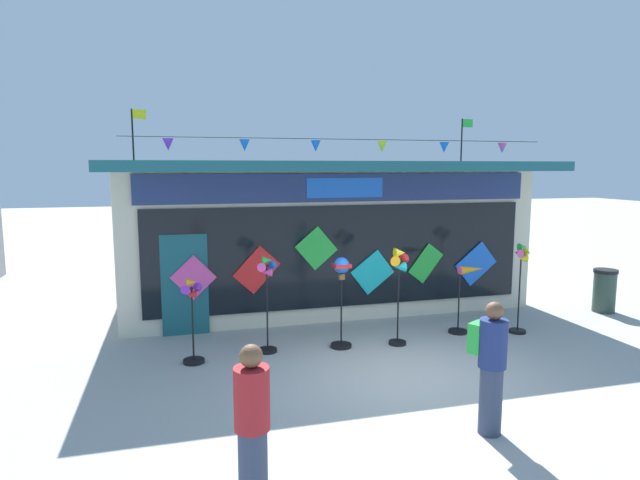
% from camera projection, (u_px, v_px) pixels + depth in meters
% --- Properties ---
extents(ground_plane, '(80.00, 80.00, 0.00)m').
position_uv_depth(ground_plane, '(406.00, 375.00, 8.52)').
color(ground_plane, '#ADAAA5').
extents(kite_shop_building, '(9.50, 6.67, 4.63)m').
position_uv_depth(kite_shop_building, '(311.00, 228.00, 13.84)').
color(kite_shop_building, beige).
rests_on(kite_shop_building, ground_plane).
extents(wind_spinner_far_left, '(0.36, 0.36, 1.48)m').
position_uv_depth(wind_spinner_far_left, '(192.00, 314.00, 8.91)').
color(wind_spinner_far_left, black).
rests_on(wind_spinner_far_left, ground_plane).
extents(wind_spinner_left, '(0.37, 0.34, 1.76)m').
position_uv_depth(wind_spinner_left, '(267.00, 292.00, 9.40)').
color(wind_spinner_left, black).
rests_on(wind_spinner_left, ground_plane).
extents(wind_spinner_center_left, '(0.39, 0.39, 1.68)m').
position_uv_depth(wind_spinner_center_left, '(341.00, 285.00, 9.67)').
color(wind_spinner_center_left, black).
rests_on(wind_spinner_center_left, ground_plane).
extents(wind_spinner_center_right, '(0.45, 0.33, 1.84)m').
position_uv_depth(wind_spinner_center_right, '(399.00, 276.00, 9.78)').
color(wind_spinner_center_right, black).
rests_on(wind_spinner_center_right, ground_plane).
extents(wind_spinner_right, '(0.73, 0.37, 1.36)m').
position_uv_depth(wind_spinner_right, '(466.00, 291.00, 10.60)').
color(wind_spinner_right, black).
rests_on(wind_spinner_right, ground_plane).
extents(wind_spinner_far_right, '(0.38, 0.33, 1.82)m').
position_uv_depth(wind_spinner_far_right, '(521.00, 276.00, 10.50)').
color(wind_spinner_far_right, black).
rests_on(wind_spinner_far_right, ground_plane).
extents(person_near_camera, '(0.34, 0.34, 1.68)m').
position_uv_depth(person_near_camera, '(252.00, 429.00, 5.00)').
color(person_near_camera, '#333D56').
rests_on(person_near_camera, ground_plane).
extents(person_mid_plaza, '(0.42, 0.48, 1.68)m').
position_uv_depth(person_mid_plaza, '(491.00, 364.00, 6.55)').
color(person_mid_plaza, '#333D56').
rests_on(person_mid_plaza, ground_plane).
extents(trash_bin, '(0.52, 0.52, 0.98)m').
position_uv_depth(trash_bin, '(604.00, 290.00, 12.17)').
color(trash_bin, '#2D4238').
rests_on(trash_bin, ground_plane).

